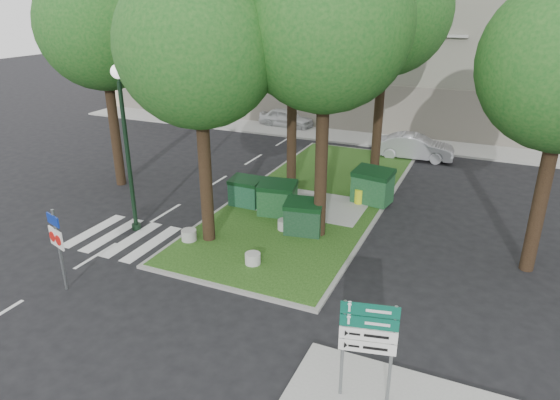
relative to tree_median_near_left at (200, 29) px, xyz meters
The scene contains 23 objects.
ground 7.88m from the tree_median_near_left, 61.12° to the right, with size 120.00×120.00×0.00m, color black.
median_island 9.27m from the tree_median_near_left, 70.64° to the left, with size 6.00×16.00×0.12m, color #183F12.
median_kerb 9.28m from the tree_median_near_left, 70.64° to the left, with size 6.30×16.30×0.10m, color gray.
building_sidewalk 17.57m from the tree_median_near_left, 84.94° to the left, with size 42.00×3.00×0.12m, color #999993.
zebra_crossing 7.75m from the tree_median_near_left, 155.64° to the right, with size 5.00×3.00×0.01m, color silver.
apartment_building 23.49m from the tree_median_near_left, 86.55° to the left, with size 41.00×12.00×16.00m, color beige.
tree_median_near_left is the anchor object (origin of this frame).
tree_median_near_right 4.09m from the tree_median_near_left, 29.74° to the left, with size 5.60×5.60×11.46m.
tree_median_mid 6.53m from the tree_median_near_left, 85.60° to the left, with size 4.80×4.80×9.99m.
tree_street_left 7.83m from the tree_median_near_left, 153.43° to the left, with size 5.40×5.40×11.00m.
dumpster_a 7.42m from the tree_median_near_left, 96.02° to the left, with size 1.31×0.92×1.22m.
dumpster_b 7.30m from the tree_median_near_left, 67.43° to the left, with size 1.63×1.26×1.38m.
dumpster_c 7.39m from the tree_median_near_left, 32.48° to the left, with size 1.53×1.19×1.29m.
dumpster_d 9.74m from the tree_median_near_left, 52.68° to the left, with size 1.77×1.37×1.49m.
bollard_left 7.05m from the tree_median_near_left, 147.11° to the right, with size 0.55×0.55×0.39m, color #9E9E99.
bollard_right 7.53m from the tree_median_near_left, 40.41° to the left, with size 0.53×0.53×0.38m, color #A2A29D.
bollard_mid 7.42m from the tree_median_near_left, 25.62° to the right, with size 0.51×0.51×0.37m, color #AFAEA9.
litter_bin 9.59m from the tree_median_near_left, 53.75° to the left, with size 0.36×0.36×0.63m, color #CAD619.
street_lamp 4.71m from the tree_median_near_left, behind, with size 0.49×0.49×6.15m.
traffic_sign_pole 7.63m from the tree_median_near_left, 117.67° to the right, with size 0.76×0.29×2.63m.
directional_sign 10.47m from the tree_median_near_left, 37.07° to the right, with size 1.18×0.31×2.40m.
car_white 18.72m from the tree_median_near_left, 104.44° to the left, with size 1.51×3.77×1.28m, color silver.
car_silver 15.52m from the tree_median_near_left, 69.50° to the left, with size 1.43×4.11×1.35m, color #ACADB5.
Camera 1 is at (7.43, -11.28, 8.22)m, focal length 32.00 mm.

